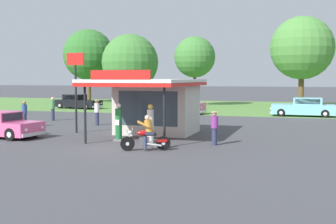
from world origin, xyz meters
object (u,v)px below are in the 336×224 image
Objects in this scene: featured_classic_sedan at (0,125)px; bystander_chatting_near_pumps at (214,127)px; parked_car_back_row_far_left at (304,108)px; parked_car_back_row_right at (77,102)px; bystander_leaning_by_kiosk at (25,113)px; gas_pump_offside at (150,125)px; roadside_pole_sign at (76,78)px; parked_car_second_row_spare at (153,102)px; parked_car_back_row_centre_right at (177,106)px; bystander_admiring_sedan at (97,112)px; bystander_standing_back_lot at (53,108)px; gas_pump_nearside at (119,124)px; motorcycle_with_rider at (146,136)px.

featured_classic_sedan is 3.07× the size of bystander_chatting_near_pumps.
parked_car_back_row_far_left is 23.09m from parked_car_back_row_right.
bystander_leaning_by_kiosk is at bearing -71.52° from parked_car_back_row_right.
gas_pump_offside reaches higher than featured_classic_sedan.
roadside_pole_sign is (-5.45, 2.26, 2.32)m from gas_pump_offside.
gas_pump_offside is 0.34× the size of parked_car_second_row_spare.
parked_car_back_row_centre_right reaches higher than parked_car_back_row_right.
bystander_chatting_near_pumps is at bearing 3.28° from featured_classic_sedan.
bystander_chatting_near_pumps is (9.43, -6.33, -0.06)m from bystander_admiring_sedan.
bystander_chatting_near_pumps is (10.95, -22.12, 0.17)m from parked_car_second_row_spare.
parked_car_back_row_far_left is 3.01× the size of bystander_standing_back_lot.
parked_car_back_row_centre_right is (-2.00, 17.33, -0.17)m from gas_pump_nearside.
gas_pump_nearside reaches higher than parked_car_back_row_centre_right.
parked_car_second_row_spare is (0.79, 22.79, 0.05)m from featured_classic_sedan.
parked_car_back_row_far_left is 17.72m from bystander_admiring_sedan.
bystander_chatting_near_pumps is at bearing -102.60° from parked_car_back_row_far_left.
motorcycle_with_rider reaches higher than parked_car_back_row_centre_right.
roadside_pole_sign reaches higher than parked_car_second_row_spare.
bystander_admiring_sedan is at bearing -56.24° from parked_car_back_row_right.
parked_car_back_row_right is (-13.97, 20.61, -0.21)m from gas_pump_nearside.
gas_pump_offside is at bearing 105.81° from motorcycle_with_rider.
gas_pump_offside is at bearing -52.70° from parked_car_back_row_right.
motorcycle_with_rider is at bearing -71.15° from parked_car_second_row_spare.
roadside_pole_sign is (5.44, -6.05, 2.25)m from bystander_standing_back_lot.
parked_car_back_row_far_left is 0.98× the size of parked_car_back_row_right.
parked_car_second_row_spare reaches higher than featured_classic_sedan.
bystander_chatting_near_pumps is at bearing -14.30° from roadside_pole_sign.
parked_car_second_row_spare is at bearing 164.20° from parked_car_back_row_far_left.
roadside_pole_sign is at bearing 157.44° from gas_pump_offside.
bystander_admiring_sedan reaches higher than featured_classic_sedan.
bystander_standing_back_lot is at bearing 157.59° from bystander_admiring_sedan.
gas_pump_offside is 1.11× the size of bystander_admiring_sedan.
bystander_admiring_sedan is at bearing 34.77° from bystander_leaning_by_kiosk.
parked_car_back_row_centre_right is at bearing -50.53° from parked_car_second_row_spare.
parked_car_back_row_centre_right is 0.94× the size of parked_car_back_row_right.
parked_car_back_row_far_left reaches higher than parked_car_back_row_right.
gas_pump_offside is at bearing -22.56° from roadside_pole_sign.
gas_pump_offside is (1.73, -0.00, -0.01)m from gas_pump_nearside.
gas_pump_nearside is at bearing -116.57° from parked_car_back_row_far_left.
bystander_standing_back_lot is (-10.88, 8.32, 0.07)m from gas_pump_offside.
bystander_leaning_by_kiosk reaches higher than bystander_admiring_sedan.
gas_pump_offside is 2.49m from motorcycle_with_rider.
parked_car_back_row_centre_right is 18.64m from bystander_chatting_near_pumps.
gas_pump_nearside is at bearing -83.43° from parked_car_back_row_centre_right.
gas_pump_nearside is 1.73m from gas_pump_offside.
parked_car_back_row_far_left is 15.54m from parked_car_second_row_spare.
bystander_admiring_sedan is 4.76m from roadside_pole_sign.
featured_classic_sedan is at bearing -71.26° from parked_car_back_row_right.
bystander_leaning_by_kiosk is at bearing 156.01° from gas_pump_nearside.
motorcycle_with_rider is at bearing -10.89° from featured_classic_sedan.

